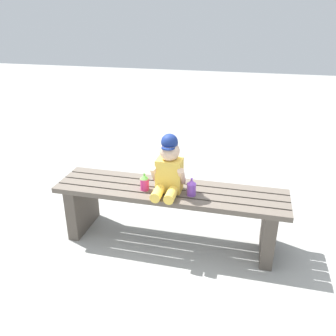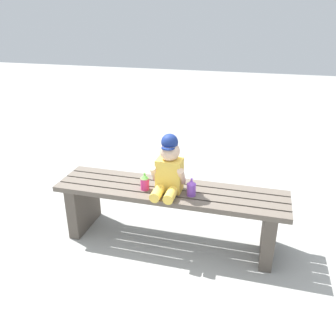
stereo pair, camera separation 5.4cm
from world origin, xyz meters
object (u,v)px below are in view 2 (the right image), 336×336
object	(u,v)px
child_figure	(168,168)
park_bench	(170,205)
sippy_cup_right	(191,187)
sippy_cup_left	(145,182)

from	to	relation	value
child_figure	park_bench	bearing A→B (deg)	84.16
sippy_cup_right	child_figure	bearing A→B (deg)	174.56
park_bench	child_figure	size ratio (longest dim) A/B	3.97
sippy_cup_right	park_bench	bearing A→B (deg)	162.26
park_bench	child_figure	world-z (taller)	child_figure
park_bench	sippy_cup_left	world-z (taller)	sippy_cup_left
child_figure	sippy_cup_right	distance (m)	0.20
park_bench	sippy_cup_left	distance (m)	0.26
sippy_cup_left	sippy_cup_right	xyz separation A→B (m)	(0.32, 0.00, 0.00)
park_bench	sippy_cup_right	bearing A→B (deg)	-17.74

